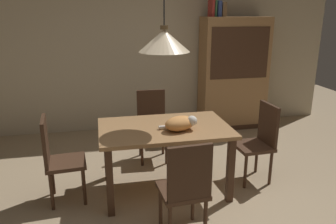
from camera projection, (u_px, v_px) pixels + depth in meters
name	position (u px, v px, depth m)	size (l,w,h in m)	color
ground	(186.00, 208.00, 3.45)	(10.00, 10.00, 0.00)	tan
back_wall	(146.00, 42.00, 5.50)	(6.40, 0.10, 2.90)	beige
dining_table	(165.00, 135.00, 3.64)	(1.40, 0.90, 0.75)	#A87A4C
chair_left_side	(57.00, 156.00, 3.45)	(0.43, 0.43, 0.93)	#472D1E
chair_far_back	(152.00, 122.00, 4.50)	(0.42, 0.42, 0.93)	#472D1E
chair_right_side	(259.00, 139.00, 3.91)	(0.42, 0.42, 0.93)	#472D1E
chair_near_front	(185.00, 187.00, 2.86)	(0.43, 0.43, 0.93)	#472D1E
cat_sleeping	(181.00, 123.00, 3.49)	(0.41, 0.33, 0.16)	#E59951
pendant_lamp	(164.00, 40.00, 3.34)	(0.52, 0.52, 1.30)	beige
hutch_bookcase	(233.00, 76.00, 5.64)	(1.12, 0.45, 1.85)	#A87A4C
book_red_tall	(211.00, 7.00, 5.23)	(0.04, 0.22, 0.28)	#B73833
book_green_slim	(214.00, 8.00, 5.24)	(0.03, 0.20, 0.26)	#427A4C
book_blue_wide	(218.00, 9.00, 5.26)	(0.06, 0.24, 0.24)	#384C93
book_brown_thick	(222.00, 9.00, 5.28)	(0.06, 0.24, 0.22)	brown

